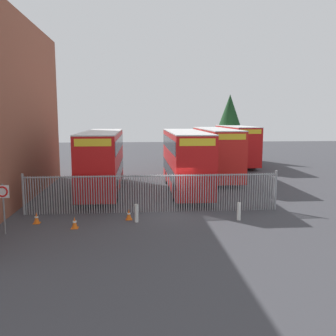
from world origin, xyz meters
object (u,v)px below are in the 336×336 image
object	(u,v)px
double_decker_bus_behind_fence_left	(102,159)
traffic_cone_by_gate	(129,214)
bollard_near_left	(136,213)
traffic_cone_near_kerb	(75,223)
double_decker_bus_far_back	(236,144)
double_decker_bus_near_gate	(185,158)
traffic_cone_mid_forecourt	(36,218)
double_decker_bus_behind_fence_right	(216,151)
bollard_center_front	(239,211)
speed_limit_sign_post	(3,197)

from	to	relation	value
double_decker_bus_behind_fence_left	traffic_cone_by_gate	xyz separation A→B (m)	(2.07, -7.56, -2.13)
bollard_near_left	traffic_cone_near_kerb	xyz separation A→B (m)	(-3.05, -0.85, -0.19)
double_decker_bus_far_back	double_decker_bus_near_gate	bearing A→B (deg)	-118.31
double_decker_bus_behind_fence_left	traffic_cone_mid_forecourt	distance (m)	8.58
double_decker_bus_near_gate	double_decker_bus_behind_fence_right	size ratio (longest dim) A/B	1.00
double_decker_bus_behind_fence_right	traffic_cone_mid_forecourt	xyz separation A→B (m)	(-12.19, -13.10, -2.13)
double_decker_bus_far_back	traffic_cone_near_kerb	distance (m)	27.03
traffic_cone_mid_forecourt	bollard_center_front	bearing A→B (deg)	-1.20
double_decker_bus_far_back	traffic_cone_mid_forecourt	distance (m)	27.39
double_decker_bus_behind_fence_right	speed_limit_sign_post	distance (m)	19.82
bollard_near_left	double_decker_bus_far_back	bearing A→B (deg)	62.98
bollard_near_left	traffic_cone_mid_forecourt	size ratio (longest dim) A/B	1.61
bollard_center_front	traffic_cone_mid_forecourt	bearing A→B (deg)	178.80
double_decker_bus_behind_fence_left	traffic_cone_near_kerb	xyz separation A→B (m)	(-0.57, -8.88, -2.13)
double_decker_bus_behind_fence_right	traffic_cone_near_kerb	world-z (taller)	double_decker_bus_behind_fence_right
double_decker_bus_behind_fence_left	double_decker_bus_far_back	distance (m)	19.57
bollard_near_left	bollard_center_front	bearing A→B (deg)	-0.62
double_decker_bus_far_back	traffic_cone_by_gate	distance (m)	24.57
traffic_cone_by_gate	traffic_cone_near_kerb	size ratio (longest dim) A/B	1.00
traffic_cone_mid_forecourt	double_decker_bus_behind_fence_left	bearing A→B (deg)	71.23
double_decker_bus_behind_fence_left	traffic_cone_near_kerb	bearing A→B (deg)	-93.64
double_decker_bus_near_gate	double_decker_bus_behind_fence_right	xyz separation A→B (m)	(3.45, 5.43, 0.00)
double_decker_bus_behind_fence_right	traffic_cone_by_gate	xyz separation A→B (m)	(-7.45, -12.79, -2.13)
double_decker_bus_behind_fence_right	double_decker_bus_far_back	world-z (taller)	same
bollard_center_front	traffic_cone_by_gate	distance (m)	5.89
double_decker_bus_near_gate	traffic_cone_by_gate	bearing A→B (deg)	-118.51
bollard_center_front	speed_limit_sign_post	world-z (taller)	speed_limit_sign_post
double_decker_bus_far_back	speed_limit_sign_post	bearing A→B (deg)	-126.44
bollard_near_left	traffic_cone_mid_forecourt	bearing A→B (deg)	178.19
traffic_cone_mid_forecourt	speed_limit_sign_post	distance (m)	2.46
bollard_center_front	speed_limit_sign_post	xyz separation A→B (m)	(-11.60, -1.46, 1.30)
double_decker_bus_far_back	speed_limit_sign_post	xyz separation A→B (m)	(-17.37, -23.53, -0.65)
double_decker_bus_near_gate	traffic_cone_mid_forecourt	bearing A→B (deg)	-138.73
double_decker_bus_near_gate	speed_limit_sign_post	bearing A→B (deg)	-136.16
double_decker_bus_behind_fence_right	speed_limit_sign_post	size ratio (longest dim) A/B	4.50
double_decker_bus_behind_fence_right	traffic_cone_near_kerb	size ratio (longest dim) A/B	18.32
double_decker_bus_near_gate	bollard_near_left	size ratio (longest dim) A/B	11.38
traffic_cone_by_gate	double_decker_bus_behind_fence_right	bearing A→B (deg)	59.79
bollard_near_left	double_decker_bus_near_gate	bearing A→B (deg)	65.39
double_decker_bus_behind_fence_left	traffic_cone_mid_forecourt	xyz separation A→B (m)	(-2.67, -7.87, -2.13)
double_decker_bus_behind_fence_left	double_decker_bus_far_back	xyz separation A→B (m)	(13.70, 13.97, 0.00)
double_decker_bus_behind_fence_right	double_decker_bus_near_gate	bearing A→B (deg)	-122.44
double_decker_bus_behind_fence_left	double_decker_bus_behind_fence_right	bearing A→B (deg)	28.78
traffic_cone_by_gate	bollard_center_front	bearing A→B (deg)	-5.18
traffic_cone_mid_forecourt	traffic_cone_near_kerb	bearing A→B (deg)	-25.63
double_decker_bus_behind_fence_left	traffic_cone_near_kerb	size ratio (longest dim) A/B	18.32
bollard_center_front	traffic_cone_mid_forecourt	xyz separation A→B (m)	(-10.61, 0.22, -0.19)
bollard_center_front	traffic_cone_near_kerb	xyz separation A→B (m)	(-8.50, -0.79, -0.19)
double_decker_bus_behind_fence_right	bollard_center_front	distance (m)	13.56
double_decker_bus_behind_fence_right	double_decker_bus_behind_fence_left	bearing A→B (deg)	-151.22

